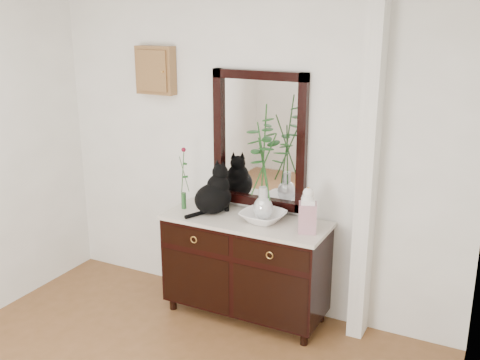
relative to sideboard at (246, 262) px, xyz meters
The scene contains 10 objects.
wall_back 0.92m from the sideboard, 111.80° to the left, with size 3.60×0.04×2.70m, color white.
pilaster 1.27m from the sideboard, 10.70° to the left, with size 0.12×0.20×2.70m, color white.
sideboard is the anchor object (origin of this frame).
wall_mirror 0.99m from the sideboard, 90.00° to the left, with size 0.80×0.06×1.10m.
key_cabinet 1.77m from the sideboard, 167.54° to the left, with size 0.35×0.10×0.40m, color brown.
cat 0.65m from the sideboard, behind, with size 0.28×0.35×0.40m, color black, non-canonical shape.
lotus_bowl 0.44m from the sideboard, ahead, with size 0.34×0.34×0.08m, color white.
vase_branches 0.87m from the sideboard, ahead, with size 0.44×0.44×0.92m, color silver, non-canonical shape.
bud_vase_rose 0.86m from the sideboard, behind, with size 0.06×0.06×0.53m, color #295C2C, non-canonical shape.
ginger_jar 0.76m from the sideboard, ahead, with size 0.13×0.13×0.35m, color white, non-canonical shape.
Camera 1 is at (1.93, -2.00, 2.43)m, focal length 42.00 mm.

